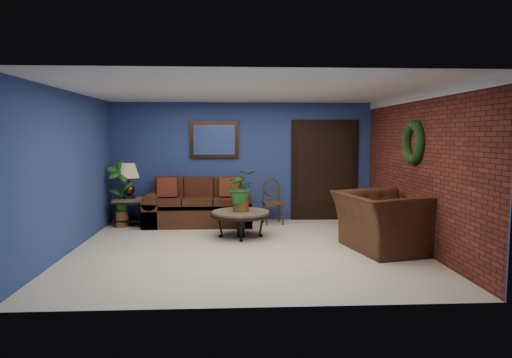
{
  "coord_description": "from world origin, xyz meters",
  "views": [
    {
      "loc": [
        -0.23,
        -7.16,
        1.82
      ],
      "look_at": [
        0.18,
        0.55,
        1.07
      ],
      "focal_mm": 32.0,
      "sensor_mm": 36.0,
      "label": 1
    }
  ],
  "objects": [
    {
      "name": "wall_mirror",
      "position": [
        -0.6,
        2.46,
        1.72
      ],
      "size": [
        1.02,
        0.06,
        0.77
      ],
      "primitive_type": "cube",
      "color": "#472914",
      "rests_on": "wall_back"
    },
    {
      "name": "crown_molding",
      "position": [
        2.72,
        0.0,
        2.43
      ],
      "size": [
        0.03,
        5.0,
        0.14
      ],
      "primitive_type": "cube",
      "color": "white",
      "rests_on": "wall_right_brick"
    },
    {
      "name": "closet_door",
      "position": [
        1.75,
        2.47,
        1.05
      ],
      "size": [
        1.44,
        0.06,
        2.18
      ],
      "primitive_type": "cube",
      "color": "black",
      "rests_on": "wall_back"
    },
    {
      "name": "wreath",
      "position": [
        2.69,
        0.05,
        1.7
      ],
      "size": [
        0.16,
        0.72,
        0.72
      ],
      "primitive_type": "torus",
      "rotation": [
        0.0,
        1.57,
        0.0
      ],
      "color": "black",
      "rests_on": "wall_right_brick"
    },
    {
      "name": "armchair",
      "position": [
        2.15,
        -0.19,
        0.46
      ],
      "size": [
        1.5,
        1.64,
        0.91
      ],
      "primitive_type": "imported",
      "rotation": [
        0.0,
        0.0,
        1.79
      ],
      "color": "#482614",
      "rests_on": "ground"
    },
    {
      "name": "table_lamp",
      "position": [
        -2.3,
        2.05,
        0.99
      ],
      "size": [
        0.41,
        0.41,
        0.68
      ],
      "color": "#472914",
      "rests_on": "end_table"
    },
    {
      "name": "coffee_plant",
      "position": [
        -0.08,
        0.86,
        0.87
      ],
      "size": [
        0.61,
        0.55,
        0.74
      ],
      "color": "brown",
      "rests_on": "coffee_table"
    },
    {
      "name": "sofa",
      "position": [
        -0.91,
        2.08,
        0.32
      ],
      "size": [
        2.14,
        0.92,
        0.96
      ],
      "color": "#482614",
      "rests_on": "ground"
    },
    {
      "name": "ceiling",
      "position": [
        0.0,
        0.0,
        2.5
      ],
      "size": [
        5.5,
        5.0,
        0.02
      ],
      "primitive_type": "cube",
      "color": "silver",
      "rests_on": "wall_back"
    },
    {
      "name": "wall_right_brick",
      "position": [
        2.75,
        0.0,
        1.25
      ],
      "size": [
        0.04,
        5.0,
        2.5
      ],
      "primitive_type": "cube",
      "color": "maroon",
      "rests_on": "ground"
    },
    {
      "name": "tall_plant",
      "position": [
        -2.45,
        1.95,
        0.71
      ],
      "size": [
        0.63,
        0.47,
        1.33
      ],
      "color": "brown",
      "rests_on": "ground"
    },
    {
      "name": "floor",
      "position": [
        0.0,
        0.0,
        0.0
      ],
      "size": [
        5.5,
        5.5,
        0.0
      ],
      "primitive_type": "plane",
      "color": "beige",
      "rests_on": "ground"
    },
    {
      "name": "end_table",
      "position": [
        -2.3,
        2.05,
        0.42
      ],
      "size": [
        0.6,
        0.6,
        0.55
      ],
      "color": "#58534D",
      "rests_on": "ground"
    },
    {
      "name": "floor_plant",
      "position": [
        2.35,
        1.62,
        0.42
      ],
      "size": [
        0.42,
        0.37,
        0.81
      ],
      "color": "brown",
      "rests_on": "ground"
    },
    {
      "name": "side_chair",
      "position": [
        0.6,
        2.12,
        0.52
      ],
      "size": [
        0.44,
        0.44,
        0.93
      ],
      "rotation": [
        0.0,
        0.0,
        0.13
      ],
      "color": "#513517",
      "rests_on": "ground"
    },
    {
      "name": "coffee_table",
      "position": [
        -0.08,
        0.86,
        0.41
      ],
      "size": [
        1.08,
        1.08,
        0.47
      ],
      "rotation": [
        0.0,
        0.0,
        0.14
      ],
      "color": "#58534D",
      "rests_on": "ground"
    },
    {
      "name": "wall_back",
      "position": [
        0.0,
        2.5,
        1.25
      ],
      "size": [
        5.5,
        0.04,
        2.5
      ],
      "primitive_type": "cube",
      "color": "navy",
      "rests_on": "ground"
    },
    {
      "name": "wall_left",
      "position": [
        -2.75,
        0.0,
        1.25
      ],
      "size": [
        0.04,
        5.0,
        2.5
      ],
      "primitive_type": "cube",
      "color": "navy",
      "rests_on": "ground"
    }
  ]
}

